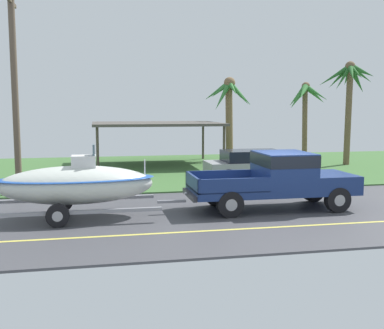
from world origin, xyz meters
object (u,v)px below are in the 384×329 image
Objects in this scene: boat_on_trailer at (76,184)px; palm_tree_near_left at (229,100)px; palm_tree_near_right at (305,101)px; carport_awning at (156,124)px; utility_pole at (15,88)px; parked_sedan_near at (255,166)px; palm_tree_mid at (350,86)px; pickup_truck_towing at (282,177)px.

boat_on_trailer is 16.77m from palm_tree_near_left.
carport_awning is at bearing 179.44° from palm_tree_near_right.
utility_pole is (-15.23, -8.03, 0.32)m from palm_tree_near_right.
utility_pole is at bearing -138.34° from palm_tree_near_left.
carport_awning is at bearing 120.01° from parked_sedan_near.
utility_pole is at bearing -160.58° from palm_tree_mid.
boat_on_trailer reaches higher than pickup_truck_towing.
palm_tree_mid is at bearing -48.96° from palm_tree_near_right.
carport_awning is 11.17m from palm_tree_mid.
utility_pole is (-6.25, -8.11, 1.64)m from carport_awning.
carport_awning reaches higher than pickup_truck_towing.
palm_tree_near_left is at bearing 147.54° from palm_tree_mid.
carport_awning is 9.07m from palm_tree_near_right.
parked_sedan_near is at bearing -59.99° from carport_awning.
carport_awning is at bearing 101.62° from pickup_truck_towing.
palm_tree_mid is at bearing -11.17° from carport_awning.
pickup_truck_towing is 14.11m from palm_tree_near_right.
pickup_truck_towing is at bearing -128.68° from palm_tree_mid.
palm_tree_near_left is 7.13m from palm_tree_mid.
boat_on_trailer is at bearing -142.20° from parked_sedan_near.
palm_tree_near_right is (12.96, 12.28, 2.66)m from boat_on_trailer.
palm_tree_near_left reaches higher than palm_tree_near_right.
palm_tree_near_left is 1.08× the size of palm_tree_near_right.
palm_tree_near_right reaches higher than boat_on_trailer.
pickup_truck_towing is 0.73× the size of utility_pole.
carport_awning is 5.24m from palm_tree_near_left.
pickup_truck_towing is 10.21m from utility_pole.
pickup_truck_towing is 13.58m from palm_tree_mid.
utility_pole is (-2.27, 4.25, 2.98)m from boat_on_trailer.
carport_awning is (-2.54, 12.36, 1.32)m from pickup_truck_towing.
carport_awning is at bearing 168.83° from palm_tree_mid.
boat_on_trailer is at bearing -61.91° from utility_pole.
parked_sedan_near is 9.10m from palm_tree_mid.
utility_pole is at bearing -170.25° from parked_sedan_near.
carport_awning is at bearing -160.50° from palm_tree_near_left.
palm_tree_near_left is at bearing 82.53° from parked_sedan_near.
palm_tree_near_left is 4.57m from palm_tree_near_right.
boat_on_trailer is 5.67m from utility_pole.
palm_tree_near_right reaches higher than pickup_truck_towing.
utility_pole reaches higher than palm_tree_near_left.
boat_on_trailer is 1.22× the size of palm_tree_near_right.
palm_tree_near_left is at bearing 19.50° from carport_awning.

